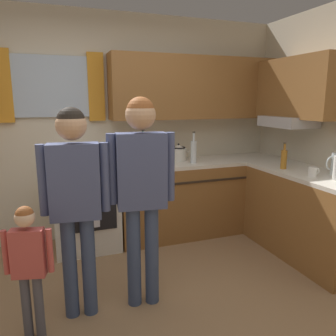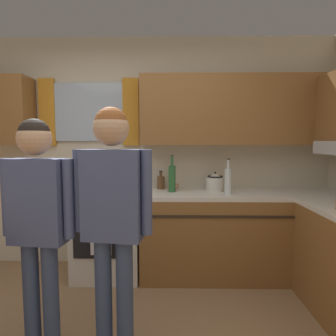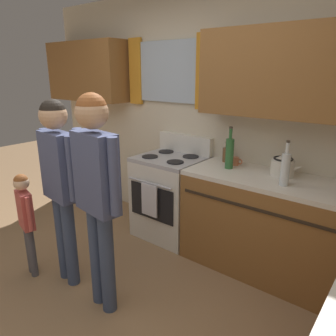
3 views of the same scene
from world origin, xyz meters
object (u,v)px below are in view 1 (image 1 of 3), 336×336
(stove_oven, at_px, (86,206))
(mug_ceramic_white, at_px, (313,172))
(bottle_squat_brown, at_px, (129,155))
(bottle_wine_green, at_px, (143,151))
(bottle_oil_amber, at_px, (284,159))
(small_child, at_px, (28,258))
(water_pitcher, at_px, (336,164))
(adult_holding_child, at_px, (75,190))
(cup_terracotta, at_px, (141,159))
(bottle_tall_clear, at_px, (194,151))
(stovetop_kettle, at_px, (179,152))
(adult_in_plaid, at_px, (142,179))

(stove_oven, bearing_deg, mug_ceramic_white, -29.71)
(bottle_squat_brown, distance_m, mug_ceramic_white, 2.02)
(bottle_wine_green, bearing_deg, stove_oven, -178.37)
(bottle_oil_amber, relative_size, small_child, 0.30)
(water_pitcher, bearing_deg, adult_holding_child, -178.95)
(bottle_wine_green, xyz_separation_m, water_pitcher, (1.62, -1.20, -0.04))
(bottle_squat_brown, height_order, water_pitcher, water_pitcher)
(cup_terracotta, relative_size, small_child, 0.11)
(stove_oven, xyz_separation_m, water_pitcher, (2.30, -1.18, 0.54))
(stove_oven, height_order, bottle_oil_amber, bottle_oil_amber)
(cup_terracotta, bearing_deg, bottle_tall_clear, -26.04)
(stove_oven, distance_m, bottle_squat_brown, 0.78)
(stove_oven, relative_size, stovetop_kettle, 4.02)
(bottle_oil_amber, xyz_separation_m, stovetop_kettle, (-0.86, 0.87, -0.01))
(cup_terracotta, xyz_separation_m, adult_holding_child, (-0.87, -1.37, 0.06))
(bottle_oil_amber, xyz_separation_m, mug_ceramic_white, (0.02, -0.40, -0.06))
(bottle_squat_brown, bearing_deg, adult_holding_child, -117.16)
(stove_oven, relative_size, bottle_oil_amber, 3.85)
(cup_terracotta, height_order, mug_ceramic_white, mug_ceramic_white)
(stove_oven, distance_m, small_child, 1.48)
(bottle_oil_amber, relative_size, stovetop_kettle, 1.04)
(mug_ceramic_white, distance_m, water_pitcher, 0.27)
(bottle_oil_amber, relative_size, cup_terracotta, 2.63)
(bottle_wine_green, distance_m, mug_ceramic_white, 1.80)
(water_pitcher, distance_m, small_child, 2.85)
(bottle_wine_green, relative_size, adult_in_plaid, 0.24)
(bottle_oil_amber, bearing_deg, stove_oven, 159.28)
(bottle_squat_brown, distance_m, adult_in_plaid, 1.47)
(bottle_squat_brown, distance_m, adult_holding_child, 1.61)
(bottle_oil_amber, xyz_separation_m, bottle_wine_green, (-1.33, 0.78, 0.04))
(mug_ceramic_white, bearing_deg, bottle_tall_clear, 127.26)
(stovetop_kettle, distance_m, water_pitcher, 1.72)
(bottle_squat_brown, bearing_deg, small_child, -123.91)
(bottle_oil_amber, bearing_deg, bottle_squat_brown, 146.46)
(cup_terracotta, bearing_deg, bottle_wine_green, -92.02)
(small_child, bearing_deg, adult_in_plaid, 9.43)
(adult_in_plaid, bearing_deg, mug_ceramic_white, 2.75)
(bottle_oil_amber, distance_m, cup_terracotta, 1.61)
(bottle_oil_amber, height_order, adult_in_plaid, adult_in_plaid)
(stove_oven, distance_m, water_pitcher, 2.64)
(bottle_oil_amber, height_order, stovetop_kettle, bottle_oil_amber)
(bottle_squat_brown, xyz_separation_m, stovetop_kettle, (0.60, -0.10, 0.02))
(stovetop_kettle, height_order, small_child, stovetop_kettle)
(bottle_oil_amber, bearing_deg, bottle_tall_clear, 140.28)
(bottle_wine_green, relative_size, small_child, 0.41)
(bottle_squat_brown, bearing_deg, bottle_tall_clear, -25.50)
(stovetop_kettle, bearing_deg, bottle_oil_amber, -45.20)
(water_pitcher, xyz_separation_m, small_child, (-2.81, -0.20, -0.41))
(bottle_wine_green, height_order, adult_in_plaid, adult_in_plaid)
(stovetop_kettle, bearing_deg, water_pitcher, -48.19)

